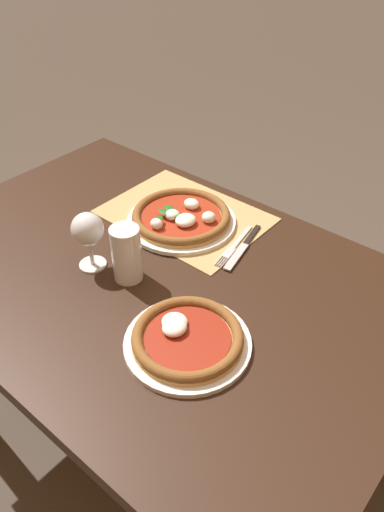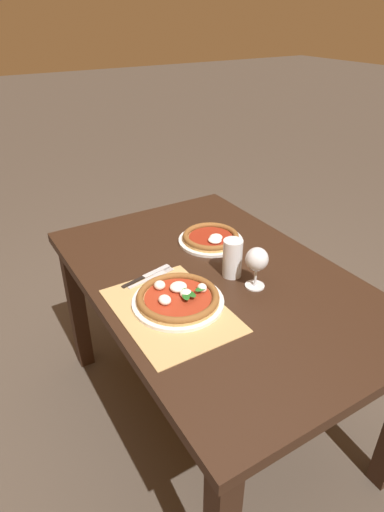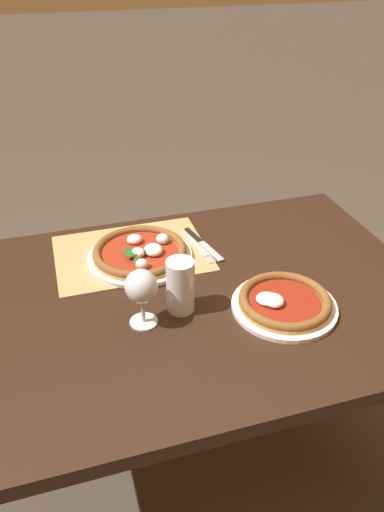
% 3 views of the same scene
% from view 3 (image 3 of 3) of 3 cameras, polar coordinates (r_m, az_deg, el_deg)
% --- Properties ---
extents(ground_plane, '(24.00, 24.00, 0.00)m').
position_cam_3_polar(ground_plane, '(1.88, -0.70, -22.62)').
color(ground_plane, '#473D33').
extents(dining_table, '(1.34, 0.89, 0.74)m').
position_cam_3_polar(dining_table, '(1.40, -0.88, -7.80)').
color(dining_table, black).
rests_on(dining_table, ground).
extents(paper_placemat, '(0.45, 0.33, 0.00)m').
position_cam_3_polar(paper_placemat, '(1.52, -6.92, 0.34)').
color(paper_placemat, tan).
rests_on(paper_placemat, dining_table).
extents(pizza_near, '(0.31, 0.31, 0.05)m').
position_cam_3_polar(pizza_near, '(1.48, -5.92, 0.39)').
color(pizza_near, silver).
rests_on(pizza_near, paper_placemat).
extents(pizza_far, '(0.27, 0.27, 0.05)m').
position_cam_3_polar(pizza_far, '(1.30, 10.46, -5.23)').
color(pizza_far, silver).
rests_on(pizza_far, dining_table).
extents(wine_glass, '(0.08, 0.08, 0.16)m').
position_cam_3_polar(wine_glass, '(1.19, -5.80, -3.72)').
color(wine_glass, silver).
rests_on(wine_glass, dining_table).
extents(pint_glass, '(0.07, 0.07, 0.15)m').
position_cam_3_polar(pint_glass, '(1.25, -1.34, -3.53)').
color(pint_glass, silver).
rests_on(pint_glass, dining_table).
extents(fork, '(0.05, 0.20, 0.00)m').
position_cam_3_polar(fork, '(1.53, 0.65, 1.06)').
color(fork, '#B7B7BC').
rests_on(fork, paper_placemat).
extents(knife, '(0.06, 0.21, 0.01)m').
position_cam_3_polar(knife, '(1.54, 1.28, 1.39)').
color(knife, black).
rests_on(knife, paper_placemat).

